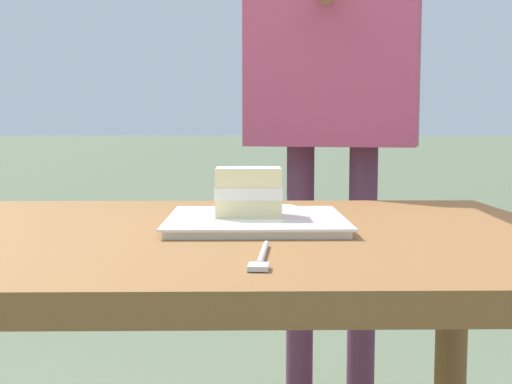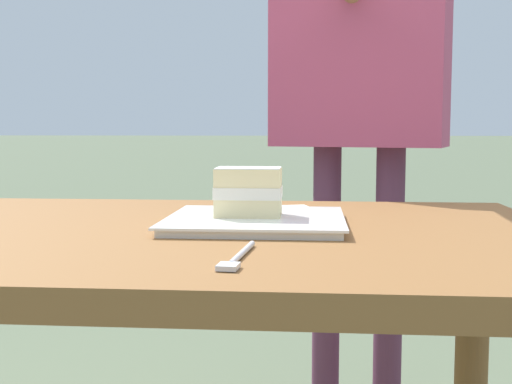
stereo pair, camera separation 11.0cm
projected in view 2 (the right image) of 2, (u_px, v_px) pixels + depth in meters
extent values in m
cylinder|color=brown|center=(471.00, 380.00, 1.43)|extent=(0.07, 0.07, 0.68)
cube|color=brown|center=(185.00, 240.00, 1.09)|extent=(1.23, 0.83, 0.04)
cube|color=white|center=(256.00, 222.00, 1.11)|extent=(0.28, 0.28, 0.01)
cube|color=white|center=(256.00, 217.00, 1.11)|extent=(0.29, 0.29, 0.00)
cube|color=beige|center=(249.00, 207.00, 1.11)|extent=(0.11, 0.07, 0.03)
cube|color=white|center=(249.00, 192.00, 1.11)|extent=(0.11, 0.07, 0.02)
sphere|color=#B21923|center=(244.00, 192.00, 1.14)|extent=(0.01, 0.01, 0.01)
sphere|color=#B21923|center=(247.00, 191.00, 1.14)|extent=(0.01, 0.01, 0.01)
cube|color=beige|center=(249.00, 177.00, 1.10)|extent=(0.11, 0.07, 0.03)
cube|color=white|center=(249.00, 168.00, 1.10)|extent=(0.11, 0.07, 0.00)
cylinder|color=silver|center=(242.00, 253.00, 0.84)|extent=(0.02, 0.14, 0.01)
cube|color=silver|center=(228.00, 266.00, 0.76)|extent=(0.03, 0.03, 0.01)
cube|color=white|center=(280.00, 209.00, 1.33)|extent=(0.15, 0.13, 0.00)
cylinder|color=#5D3049|center=(326.00, 295.00, 1.85)|extent=(0.08, 0.08, 0.83)
cylinder|color=#5D3049|center=(388.00, 301.00, 1.78)|extent=(0.08, 0.08, 0.83)
cube|color=#B7476B|center=(361.00, 35.00, 1.75)|extent=(0.49, 0.32, 0.59)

